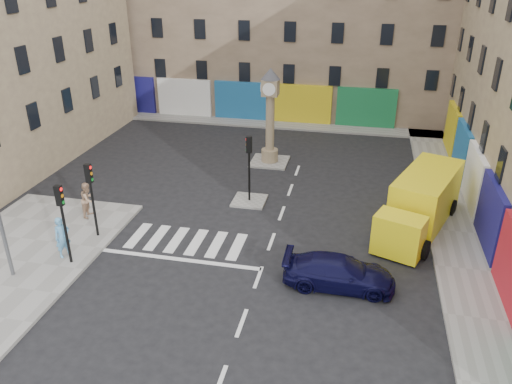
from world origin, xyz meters
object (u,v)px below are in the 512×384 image
(traffic_light_left_near, at_px, (62,212))
(pedestrian_tan, at_px, (88,199))
(navy_sedan, at_px, (339,272))
(pedestrian_blue, at_px, (63,237))
(traffic_light_left_far, at_px, (91,189))
(yellow_van, at_px, (421,202))
(clock_pillar, at_px, (270,110))
(traffic_light_island, at_px, (249,158))

(traffic_light_left_near, xyz_separation_m, pedestrian_tan, (-1.37, 4.16, -1.54))
(navy_sedan, height_order, pedestrian_blue, pedestrian_blue)
(traffic_light_left_far, distance_m, pedestrian_blue, 2.56)
(traffic_light_left_near, relative_size, yellow_van, 0.48)
(yellow_van, bearing_deg, navy_sedan, -100.32)
(navy_sedan, distance_m, pedestrian_blue, 12.18)
(traffic_light_left_far, distance_m, clock_pillar, 13.05)
(clock_pillar, xyz_separation_m, pedestrian_blue, (-6.81, -13.39, -2.44))
(traffic_light_left_near, distance_m, yellow_van, 16.80)
(traffic_light_island, bearing_deg, pedestrian_tan, -154.60)
(yellow_van, relative_size, pedestrian_tan, 4.14)
(navy_sedan, relative_size, pedestrian_tan, 2.45)
(clock_pillar, height_order, yellow_van, clock_pillar)
(traffic_light_left_far, bearing_deg, pedestrian_tan, 127.85)
(traffic_light_island, distance_m, navy_sedan, 8.93)
(clock_pillar, relative_size, pedestrian_tan, 3.28)
(traffic_light_left_far, height_order, pedestrian_tan, traffic_light_left_far)
(pedestrian_tan, bearing_deg, pedestrian_blue, -170.06)
(navy_sedan, distance_m, yellow_van, 7.02)
(clock_pillar, relative_size, pedestrian_blue, 3.18)
(yellow_van, relative_size, pedestrian_blue, 4.01)
(traffic_light_island, height_order, yellow_van, traffic_light_island)
(traffic_light_left_near, relative_size, traffic_light_left_far, 1.00)
(traffic_light_left_near, height_order, pedestrian_blue, traffic_light_left_near)
(traffic_light_island, xyz_separation_m, yellow_van, (8.97, -0.91, -1.25))
(pedestrian_blue, bearing_deg, pedestrian_tan, 45.64)
(navy_sedan, bearing_deg, traffic_light_island, 37.02)
(traffic_light_island, height_order, clock_pillar, clock_pillar)
(yellow_van, bearing_deg, traffic_light_left_far, -142.74)
(traffic_light_left_far, height_order, traffic_light_island, traffic_light_left_far)
(traffic_light_island, height_order, pedestrian_tan, traffic_light_island)
(navy_sedan, bearing_deg, yellow_van, -32.04)
(yellow_van, bearing_deg, pedestrian_blue, -136.77)
(clock_pillar, relative_size, navy_sedan, 1.34)
(pedestrian_blue, height_order, pedestrian_tan, pedestrian_blue)
(pedestrian_blue, bearing_deg, traffic_light_island, -9.86)
(yellow_van, bearing_deg, clock_pillar, 163.30)
(traffic_light_island, distance_m, pedestrian_tan, 8.62)
(clock_pillar, xyz_separation_m, pedestrian_tan, (-7.67, -9.64, -2.47))
(pedestrian_blue, bearing_deg, yellow_van, -34.89)
(traffic_light_island, relative_size, pedestrian_blue, 1.93)
(traffic_light_left_far, xyz_separation_m, yellow_van, (15.27, 4.49, -1.28))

